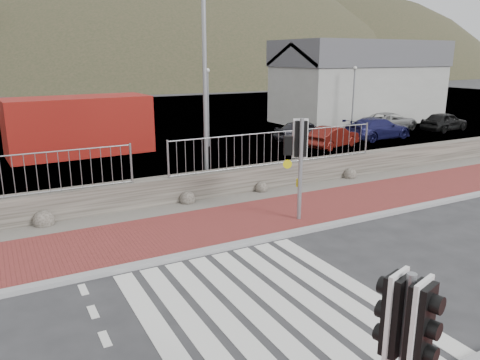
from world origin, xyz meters
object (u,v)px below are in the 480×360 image
streetlight (209,54)px  car_d (389,121)px  traffic_signal_near (405,338)px  car_c (378,128)px  car_b (333,137)px  shipping_container (79,126)px  car_a (305,131)px  car_e (444,122)px  traffic_signal_far (300,148)px

streetlight → car_d: (16.21, 7.31, -4.19)m
traffic_signal_near → car_c: bearing=28.9°
car_c → car_b: bearing=98.6°
shipping_container → car_b: bearing=-24.3°
car_b → car_c: car_c is taller
streetlight → car_b: bearing=35.7°
streetlight → car_a: bearing=46.6°
car_a → car_e: size_ratio=0.97×
traffic_signal_far → car_e: traffic_signal_far is taller
car_b → car_e: 10.09m
car_a → car_e: bearing=-91.0°
traffic_signal_near → car_a: 22.31m
car_a → car_e: car_e is taller
car_a → traffic_signal_far: bearing=148.8°
car_d → car_e: bearing=-129.8°
shipping_container → streetlight: bearing=-75.3°
car_c → traffic_signal_far: bearing=124.5°
streetlight → shipping_container: 10.08m
streetlight → car_e: 20.42m
car_e → traffic_signal_far: bearing=111.3°
car_e → shipping_container: bearing=74.3°
car_a → car_d: 7.29m
car_c → car_d: 3.67m
traffic_signal_far → car_b: traffic_signal_far is taller
streetlight → car_b: (9.18, 4.41, -4.21)m
traffic_signal_near → car_d: 27.44m
car_e → traffic_signal_near: bearing=121.3°
car_b → car_d: 7.60m
car_b → shipping_container: bearing=51.9°
shipping_container → car_d: bearing=-8.5°
car_b → car_e: (10.04, 1.06, 0.05)m
traffic_signal_near → car_c: size_ratio=0.61×
car_d → car_b: bearing=104.0°
streetlight → car_c: size_ratio=1.97×
car_a → car_b: size_ratio=1.02×
traffic_signal_far → car_a: bearing=-103.1°
traffic_signal_near → car_a: (12.22, 18.61, -1.29)m
car_c → car_e: car_c is taller
traffic_signal_near → shipping_container: bearing=71.7°
streetlight → car_a: 11.91m
shipping_container → car_d: size_ratio=1.59×
car_b → car_c: bearing=-95.6°
traffic_signal_near → traffic_signal_far: size_ratio=0.86×
shipping_container → car_a: size_ratio=1.93×
car_c → car_e: bearing=-90.7°
traffic_signal_near → streetlight: streetlight is taller
streetlight → traffic_signal_far: bearing=-68.4°
streetlight → car_e: streetlight is taller
shipping_container → car_b: (12.13, -4.62, -0.84)m
streetlight → car_b: streetlight is taller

